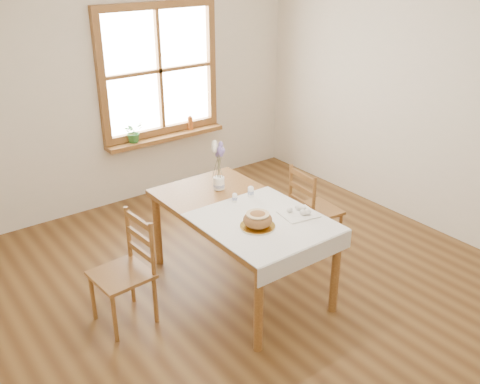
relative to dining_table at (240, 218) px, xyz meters
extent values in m
plane|color=brown|center=(0.00, -0.30, -0.66)|extent=(5.00, 5.00, 0.00)
cube|color=silver|center=(0.00, 2.20, 0.64)|extent=(4.50, 0.10, 2.60)
cube|color=silver|center=(2.25, -0.30, 0.64)|extent=(0.10, 5.00, 2.60)
cube|color=#97632E|center=(0.50, 2.16, 1.48)|extent=(1.46, 0.08, 0.08)
cube|color=#97632E|center=(0.50, 2.16, 0.10)|extent=(1.46, 0.08, 0.08)
cube|color=#97632E|center=(-0.19, 2.16, 0.79)|extent=(0.08, 0.08, 1.30)
cube|color=#97632E|center=(1.19, 2.16, 0.79)|extent=(0.08, 0.08, 1.30)
cube|color=#97632E|center=(0.50, 2.16, 0.79)|extent=(0.04, 0.06, 1.30)
cube|color=#97632E|center=(0.50, 2.16, 0.79)|extent=(1.30, 0.06, 0.04)
cube|color=white|center=(0.50, 2.19, 0.79)|extent=(1.30, 0.01, 1.30)
cube|color=#97632E|center=(0.50, 2.10, 0.03)|extent=(1.46, 0.20, 0.05)
cube|color=#97632E|center=(0.00, 0.00, 0.06)|extent=(0.90, 1.60, 0.05)
cylinder|color=#97632E|center=(-0.39, -0.74, -0.31)|extent=(0.07, 0.07, 0.70)
cylinder|color=#97632E|center=(0.39, -0.74, -0.31)|extent=(0.07, 0.07, 0.70)
cylinder|color=#97632E|center=(-0.39, 0.74, -0.31)|extent=(0.07, 0.07, 0.70)
cylinder|color=#97632E|center=(0.39, 0.74, -0.31)|extent=(0.07, 0.07, 0.70)
cube|color=silver|center=(0.00, -0.30, 0.09)|extent=(0.91, 0.99, 0.01)
cylinder|color=white|center=(-0.10, -0.35, 0.10)|extent=(0.27, 0.27, 0.01)
ellipsoid|color=#935C34|center=(-0.10, -0.35, 0.17)|extent=(0.22, 0.22, 0.12)
cube|color=silver|center=(0.30, -0.39, 0.10)|extent=(0.31, 0.28, 0.01)
cylinder|color=white|center=(0.03, 0.11, 0.14)|extent=(0.05, 0.05, 0.08)
cylinder|color=white|center=(0.20, 0.11, 0.15)|extent=(0.05, 0.05, 0.10)
cylinder|color=white|center=(0.08, 0.41, 0.14)|extent=(0.10, 0.10, 0.11)
imported|color=#2C692A|center=(0.09, 2.10, 0.14)|extent=(0.26, 0.28, 0.18)
cylinder|color=#AB561F|center=(0.83, 2.10, 0.14)|extent=(0.07, 0.07, 0.17)
camera|label=1|loc=(-2.36, -3.14, 2.05)|focal=40.00mm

